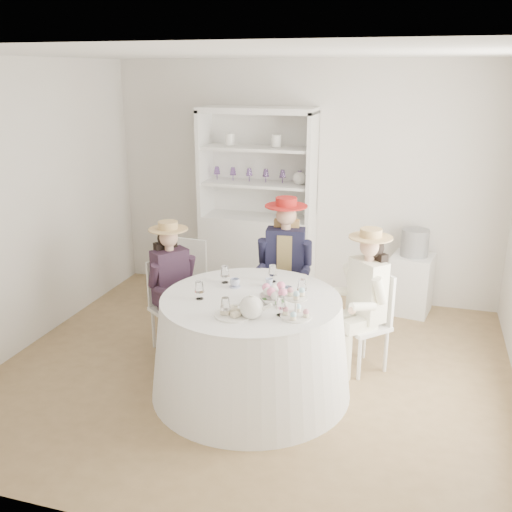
# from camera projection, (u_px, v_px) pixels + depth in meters

# --- Properties ---
(ground) EXTENTS (4.50, 4.50, 0.00)m
(ground) POSITION_uv_depth(u_px,v_px,m) (253.00, 369.00, 5.16)
(ground) COLOR olive
(ground) RESTS_ON ground
(ceiling) EXTENTS (4.50, 4.50, 0.00)m
(ceiling) POSITION_uv_depth(u_px,v_px,m) (252.00, 53.00, 4.32)
(ceiling) COLOR white
(ceiling) RESTS_ON wall_back
(wall_back) EXTENTS (4.50, 0.00, 4.50)m
(wall_back) POSITION_uv_depth(u_px,v_px,m) (303.00, 182.00, 6.56)
(wall_back) COLOR silver
(wall_back) RESTS_ON ground
(wall_front) EXTENTS (4.50, 0.00, 4.50)m
(wall_front) POSITION_uv_depth(u_px,v_px,m) (139.00, 323.00, 2.92)
(wall_front) COLOR silver
(wall_front) RESTS_ON ground
(wall_left) EXTENTS (0.00, 4.50, 4.50)m
(wall_left) POSITION_uv_depth(u_px,v_px,m) (24.00, 208.00, 5.35)
(wall_left) COLOR silver
(wall_left) RESTS_ON ground
(tea_table) EXTENTS (1.66, 1.66, 0.84)m
(tea_table) POSITION_uv_depth(u_px,v_px,m) (251.00, 345.00, 4.71)
(tea_table) COLOR white
(tea_table) RESTS_ON ground
(hutch) EXTENTS (1.48, 0.96, 2.20)m
(hutch) POSITION_uv_depth(u_px,v_px,m) (258.00, 232.00, 6.65)
(hutch) COLOR silver
(hutch) RESTS_ON ground
(side_table) EXTENTS (0.49, 0.49, 0.66)m
(side_table) POSITION_uv_depth(u_px,v_px,m) (411.00, 284.00, 6.29)
(side_table) COLOR silver
(side_table) RESTS_ON ground
(hatbox) EXTENTS (0.30, 0.30, 0.29)m
(hatbox) POSITION_uv_depth(u_px,v_px,m) (415.00, 243.00, 6.15)
(hatbox) COLOR black
(hatbox) RESTS_ON side_table
(guest_left) EXTENTS (0.55, 0.52, 1.27)m
(guest_left) POSITION_uv_depth(u_px,v_px,m) (172.00, 279.00, 5.32)
(guest_left) COLOR silver
(guest_left) RESTS_ON ground
(guest_mid) EXTENTS (0.53, 0.56, 1.44)m
(guest_mid) POSITION_uv_depth(u_px,v_px,m) (285.00, 261.00, 5.54)
(guest_mid) COLOR silver
(guest_mid) RESTS_ON ground
(guest_right) EXTENTS (0.55, 0.56, 1.31)m
(guest_right) POSITION_uv_depth(u_px,v_px,m) (365.00, 292.00, 4.95)
(guest_right) COLOR silver
(guest_right) RESTS_ON ground
(spare_chair) EXTENTS (0.41, 0.41, 0.93)m
(spare_chair) POSITION_uv_depth(u_px,v_px,m) (196.00, 275.00, 6.07)
(spare_chair) COLOR silver
(spare_chair) RESTS_ON ground
(teacup_a) EXTENTS (0.11, 0.11, 0.07)m
(teacup_a) POSITION_uv_depth(u_px,v_px,m) (235.00, 283.00, 4.79)
(teacup_a) COLOR white
(teacup_a) RESTS_ON tea_table
(teacup_b) EXTENTS (0.09, 0.09, 0.06)m
(teacup_b) POSITION_uv_depth(u_px,v_px,m) (269.00, 283.00, 4.80)
(teacup_b) COLOR white
(teacup_b) RESTS_ON tea_table
(teacup_c) EXTENTS (0.10, 0.10, 0.07)m
(teacup_c) POSITION_uv_depth(u_px,v_px,m) (287.00, 292.00, 4.61)
(teacup_c) COLOR white
(teacup_c) RESTS_ON tea_table
(flower_bowl) EXTENTS (0.27, 0.27, 0.05)m
(flower_bowl) POSITION_uv_depth(u_px,v_px,m) (273.00, 300.00, 4.46)
(flower_bowl) COLOR white
(flower_bowl) RESTS_ON tea_table
(flower_arrangement) EXTENTS (0.18, 0.19, 0.07)m
(flower_arrangement) POSITION_uv_depth(u_px,v_px,m) (276.00, 293.00, 4.44)
(flower_arrangement) COLOR pink
(flower_arrangement) RESTS_ON tea_table
(table_teapot) EXTENTS (0.25, 0.18, 0.19)m
(table_teapot) POSITION_uv_depth(u_px,v_px,m) (252.00, 307.00, 4.19)
(table_teapot) COLOR white
(table_teapot) RESTS_ON tea_table
(sandwich_plate) EXTENTS (0.28, 0.28, 0.06)m
(sandwich_plate) POSITION_uv_depth(u_px,v_px,m) (233.00, 314.00, 4.24)
(sandwich_plate) COLOR white
(sandwich_plate) RESTS_ON tea_table
(cupcake_stand) EXTENTS (0.23, 0.23, 0.22)m
(cupcake_stand) POSITION_uv_depth(u_px,v_px,m) (296.00, 307.00, 4.19)
(cupcake_stand) COLOR white
(cupcake_stand) RESTS_ON tea_table
(stemware_set) EXTENTS (0.85, 0.89, 0.15)m
(stemware_set) POSITION_uv_depth(u_px,v_px,m) (251.00, 289.00, 4.55)
(stemware_set) COLOR white
(stemware_set) RESTS_ON tea_table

